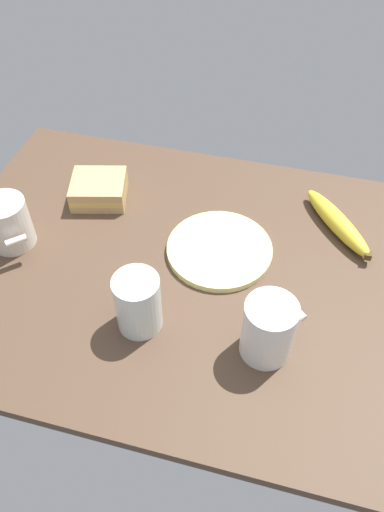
% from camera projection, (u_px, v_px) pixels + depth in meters
% --- Properties ---
extents(tabletop, '(0.90, 0.64, 0.02)m').
position_uv_depth(tabletop, '(192.00, 271.00, 0.88)').
color(tabletop, '#4C3828').
rests_on(tabletop, ground).
extents(plate_of_food, '(0.19, 0.19, 0.01)m').
position_uv_depth(plate_of_food, '(219.00, 250.00, 0.89)').
color(plate_of_food, '#EAE58C').
rests_on(plate_of_food, tabletop).
extents(coffee_mug_black, '(0.09, 0.09, 0.10)m').
position_uv_depth(coffee_mug_black, '(268.00, 329.00, 0.73)').
color(coffee_mug_black, white).
rests_on(coffee_mug_black, tabletop).
extents(coffee_mug_milky, '(0.09, 0.09, 0.09)m').
position_uv_depth(coffee_mug_milky, '(8.00, 223.00, 0.88)').
color(coffee_mug_milky, silver).
rests_on(coffee_mug_milky, tabletop).
extents(sandwich_main, '(0.12, 0.11, 0.04)m').
position_uv_depth(sandwich_main, '(99.00, 189.00, 0.98)').
color(sandwich_main, tan).
rests_on(sandwich_main, tabletop).
extents(glass_of_milk, '(0.07, 0.07, 0.10)m').
position_uv_depth(glass_of_milk, '(138.00, 306.00, 0.77)').
color(glass_of_milk, silver).
rests_on(glass_of_milk, tabletop).
extents(banana, '(0.15, 0.17, 0.03)m').
position_uv_depth(banana, '(338.00, 222.00, 0.92)').
color(banana, yellow).
rests_on(banana, tabletop).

